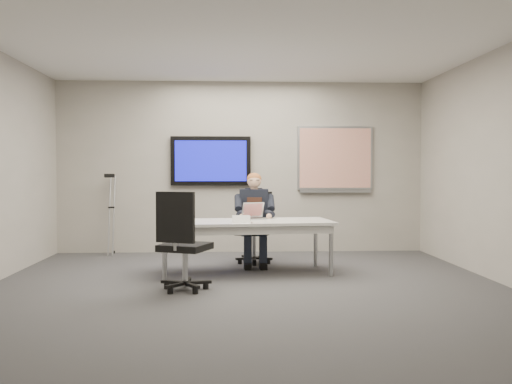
{
  "coord_description": "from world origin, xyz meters",
  "views": [
    {
      "loc": [
        -0.22,
        -6.38,
        1.32
      ],
      "look_at": [
        0.14,
        1.0,
        1.06
      ],
      "focal_mm": 40.0,
      "sensor_mm": 36.0,
      "label": 1
    }
  ],
  "objects_px": {
    "conference_table": "(245,227)",
    "office_chair_near": "(183,260)",
    "laptop": "(253,215)",
    "seated_person": "(255,228)",
    "office_chair_far": "(255,241)"
  },
  "relations": [
    {
      "from": "office_chair_far",
      "to": "office_chair_near",
      "type": "height_order",
      "value": "office_chair_near"
    },
    {
      "from": "conference_table",
      "to": "seated_person",
      "type": "bearing_deg",
      "value": 70.64
    },
    {
      "from": "conference_table",
      "to": "office_chair_near",
      "type": "relative_size",
      "value": 2.08
    },
    {
      "from": "seated_person",
      "to": "laptop",
      "type": "relative_size",
      "value": 3.28
    },
    {
      "from": "conference_table",
      "to": "laptop",
      "type": "relative_size",
      "value": 5.79
    },
    {
      "from": "conference_table",
      "to": "office_chair_far",
      "type": "relative_size",
      "value": 2.24
    },
    {
      "from": "conference_table",
      "to": "office_chair_far",
      "type": "distance_m",
      "value": 0.91
    },
    {
      "from": "conference_table",
      "to": "seated_person",
      "type": "xyz_separation_m",
      "value": [
        0.15,
        0.61,
        -0.08
      ]
    },
    {
      "from": "office_chair_near",
      "to": "laptop",
      "type": "bearing_deg",
      "value": -99.73
    },
    {
      "from": "conference_table",
      "to": "laptop",
      "type": "distance_m",
      "value": 0.31
    },
    {
      "from": "conference_table",
      "to": "seated_person",
      "type": "distance_m",
      "value": 0.63
    },
    {
      "from": "laptop",
      "to": "office_chair_far",
      "type": "bearing_deg",
      "value": 62.31
    },
    {
      "from": "office_chair_far",
      "to": "seated_person",
      "type": "xyz_separation_m",
      "value": [
        -0.02,
        -0.24,
        0.21
      ]
    },
    {
      "from": "office_chair_far",
      "to": "office_chair_near",
      "type": "distance_m",
      "value": 2.13
    },
    {
      "from": "conference_table",
      "to": "office_chair_far",
      "type": "height_order",
      "value": "office_chair_far"
    }
  ]
}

